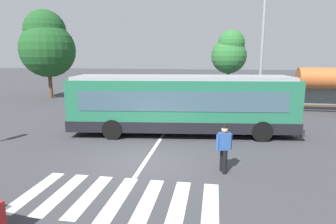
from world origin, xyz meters
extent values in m
plane|color=#3D3D42|center=(0.00, 0.00, 0.00)|extent=(160.00, 160.00, 0.00)
cylinder|color=black|center=(4.72, 5.95, 0.50)|extent=(1.03, 0.41, 1.00)
cylinder|color=black|center=(4.99, 3.61, 0.50)|extent=(1.03, 0.41, 1.00)
cylinder|color=black|center=(-2.51, 5.11, 0.50)|extent=(1.03, 0.41, 1.00)
cylinder|color=black|center=(-2.24, 2.78, 0.50)|extent=(1.03, 0.41, 1.00)
cube|color=#236B4C|center=(1.01, 4.34, 1.62)|extent=(11.59, 3.83, 2.55)
cube|color=black|center=(1.01, 4.34, 0.62)|extent=(11.70, 3.87, 0.55)
cube|color=#3D5666|center=(1.01, 4.34, 1.93)|extent=(10.24, 3.73, 0.96)
cube|color=#3D5666|center=(6.66, 4.99, 1.83)|extent=(0.30, 2.23, 1.63)
cube|color=black|center=(6.66, 4.99, 2.72)|extent=(0.28, 1.93, 0.28)
cube|color=#99999E|center=(1.01, 4.34, 2.98)|extent=(11.11, 3.58, 0.16)
cube|color=#28282B|center=(6.78, 5.00, 0.43)|extent=(0.41, 2.55, 0.36)
cylinder|color=black|center=(3.02, -0.37, 0.42)|extent=(0.16, 0.16, 0.85)
cylinder|color=black|center=(3.11, -0.61, 0.42)|extent=(0.16, 0.16, 0.85)
cube|color=#2D569E|center=(3.07, -0.49, 1.15)|extent=(0.47, 0.38, 0.60)
cylinder|color=#2D569E|center=(2.84, -0.57, 1.12)|extent=(0.10, 0.10, 0.55)
cylinder|color=#2D569E|center=(3.29, -0.40, 1.12)|extent=(0.10, 0.10, 0.55)
sphere|color=tan|center=(3.07, -0.49, 1.56)|extent=(0.22, 0.22, 0.22)
sphere|color=black|center=(3.07, -0.49, 1.63)|extent=(0.19, 0.19, 0.19)
cylinder|color=black|center=(-6.03, 17.07, 0.32)|extent=(0.24, 0.65, 0.64)
cylinder|color=black|center=(-4.36, 17.19, 0.32)|extent=(0.24, 0.65, 0.64)
cylinder|color=black|center=(-5.84, 14.29, 0.32)|extent=(0.24, 0.65, 0.64)
cylinder|color=black|center=(-4.17, 14.41, 0.32)|extent=(0.24, 0.65, 0.64)
cube|color=#38383D|center=(-5.10, 15.74, 0.64)|extent=(2.12, 4.61, 0.52)
cube|color=#3D5666|center=(-5.10, 15.65, 1.12)|extent=(1.75, 2.26, 0.44)
cube|color=#38383D|center=(-5.10, 15.65, 1.30)|extent=(1.66, 2.08, 0.09)
cylinder|color=black|center=(-3.08, 17.14, 0.32)|extent=(0.23, 0.65, 0.64)
cylinder|color=black|center=(-1.41, 17.23, 0.32)|extent=(0.23, 0.65, 0.64)
cylinder|color=black|center=(-2.93, 14.36, 0.32)|extent=(0.23, 0.65, 0.64)
cylinder|color=black|center=(-1.26, 14.45, 0.32)|extent=(0.23, 0.65, 0.64)
cube|color=#196B70|center=(-2.17, 15.80, 0.64)|extent=(2.05, 4.59, 0.52)
cube|color=#3D5666|center=(-2.16, 15.71, 1.12)|extent=(1.71, 2.24, 0.44)
cube|color=#196B70|center=(-2.16, 15.71, 1.30)|extent=(1.63, 2.06, 0.09)
cylinder|color=black|center=(-0.44, 17.67, 0.32)|extent=(0.21, 0.64, 0.64)
cylinder|color=black|center=(1.23, 17.70, 0.32)|extent=(0.21, 0.64, 0.64)
cylinder|color=black|center=(-0.39, 14.88, 0.32)|extent=(0.21, 0.64, 0.64)
cylinder|color=black|center=(1.28, 14.91, 0.32)|extent=(0.21, 0.64, 0.64)
cube|color=#C6B793|center=(0.42, 16.29, 0.64)|extent=(1.90, 4.53, 0.52)
cube|color=#3D5666|center=(0.42, 16.20, 1.12)|extent=(1.64, 2.19, 0.44)
cube|color=#C6B793|center=(0.42, 16.20, 1.30)|extent=(1.56, 2.01, 0.09)
cylinder|color=black|center=(2.23, 17.43, 0.32)|extent=(0.23, 0.65, 0.64)
cylinder|color=black|center=(3.91, 17.50, 0.32)|extent=(0.23, 0.65, 0.64)
cylinder|color=black|center=(2.36, 14.64, 0.32)|extent=(0.23, 0.65, 0.64)
cylinder|color=black|center=(4.03, 14.72, 0.32)|extent=(0.23, 0.65, 0.64)
cube|color=#234293|center=(3.13, 16.07, 0.64)|extent=(2.02, 4.58, 0.52)
cube|color=#3D5666|center=(3.14, 15.98, 1.12)|extent=(1.69, 2.23, 0.44)
cube|color=#234293|center=(3.14, 15.98, 1.30)|extent=(1.61, 2.04, 0.09)
cylinder|color=#28282B|center=(8.70, 12.00, 1.15)|extent=(0.12, 0.12, 2.30)
cube|color=slate|center=(11.00, 12.70, 1.26)|extent=(4.40, 0.04, 1.93)
cylinder|color=#BC602D|center=(11.00, 12.00, 2.48)|extent=(4.68, 1.54, 1.54)
cube|color=#4C3823|center=(11.00, 12.00, 0.45)|extent=(3.67, 0.36, 0.08)
cylinder|color=#939399|center=(5.82, 10.70, 4.64)|extent=(0.20, 0.20, 9.27)
cylinder|color=brown|center=(-13.17, 15.29, 1.41)|extent=(0.36, 0.36, 2.82)
sphere|color=#1E5123|center=(-13.17, 15.29, 4.63)|extent=(5.16, 5.16, 5.16)
sphere|color=#1E5123|center=(-13.38, 15.42, 6.43)|extent=(3.87, 3.87, 3.87)
cylinder|color=brown|center=(3.98, 19.82, 1.41)|extent=(0.36, 0.36, 2.83)
sphere|color=#2D7033|center=(3.98, 19.82, 4.07)|extent=(3.55, 3.55, 3.55)
sphere|color=#2D7033|center=(4.16, 19.63, 5.31)|extent=(2.66, 2.66, 2.66)
cube|color=silver|center=(-2.64, -2.90, 0.00)|extent=(0.45, 2.70, 0.01)
cube|color=silver|center=(-1.75, -2.90, 0.00)|extent=(0.45, 2.70, 0.01)
cube|color=silver|center=(-0.87, -2.90, 0.00)|extent=(0.45, 2.70, 0.01)
cube|color=silver|center=(0.02, -2.90, 0.00)|extent=(0.45, 2.70, 0.01)
cube|color=silver|center=(0.90, -2.90, 0.00)|extent=(0.45, 2.70, 0.01)
cube|color=silver|center=(1.79, -2.90, 0.00)|extent=(0.45, 2.70, 0.01)
cube|color=silver|center=(2.68, -2.90, 0.00)|extent=(0.45, 2.70, 0.01)
cube|color=silver|center=(0.09, 2.00, 0.00)|extent=(0.16, 24.00, 0.01)
camera|label=1|loc=(2.69, -10.18, 4.05)|focal=30.41mm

